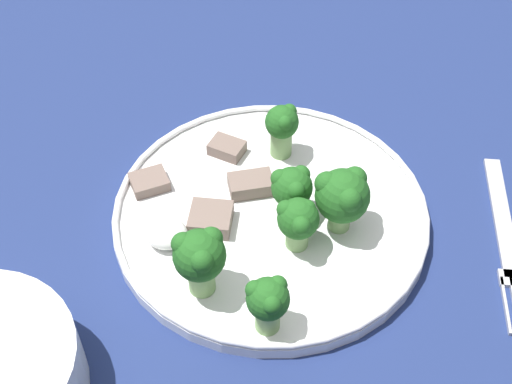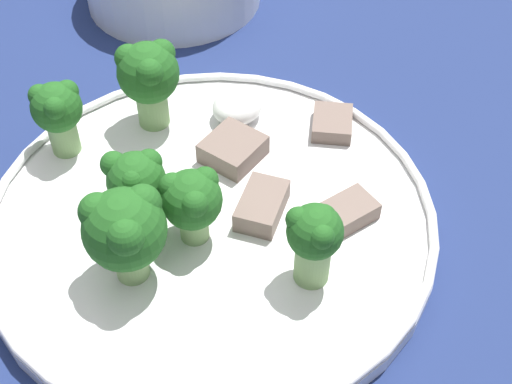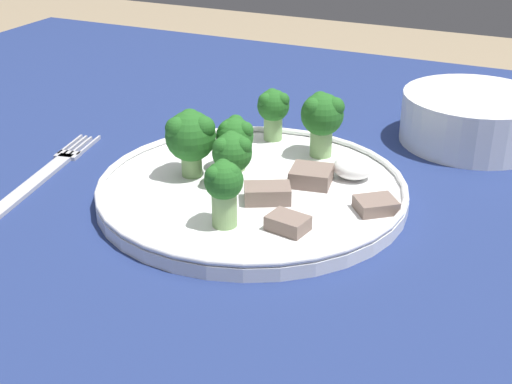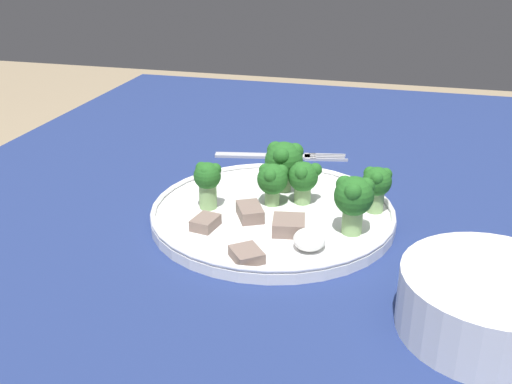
% 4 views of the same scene
% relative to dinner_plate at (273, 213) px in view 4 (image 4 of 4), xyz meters
% --- Properties ---
extents(table, '(1.38, 1.01, 0.77)m').
position_rel_dinner_plate_xyz_m(table, '(0.02, 0.03, -0.10)').
color(table, navy).
rests_on(table, ground_plane).
extents(dinner_plate, '(0.28, 0.28, 0.02)m').
position_rel_dinner_plate_xyz_m(dinner_plate, '(0.00, 0.00, 0.00)').
color(dinner_plate, white).
rests_on(dinner_plate, table).
extents(fork, '(0.06, 0.20, 0.00)m').
position_rel_dinner_plate_xyz_m(fork, '(-0.21, -0.04, -0.01)').
color(fork, '#B2B2B7').
rests_on(fork, table).
extents(cream_bowl, '(0.15, 0.15, 0.05)m').
position_rel_dinner_plate_xyz_m(cream_bowl, '(0.16, 0.23, 0.02)').
color(cream_bowl, white).
rests_on(cream_bowl, table).
extents(broccoli_floret_near_rim_left, '(0.04, 0.04, 0.05)m').
position_rel_dinner_plate_xyz_m(broccoli_floret_near_rim_left, '(-0.03, 0.03, 0.04)').
color(broccoli_floret_near_rim_left, '#7FA866').
rests_on(broccoli_floret_near_rim_left, dinner_plate).
extents(broccoli_floret_center_left, '(0.05, 0.05, 0.06)m').
position_rel_dinner_plate_xyz_m(broccoli_floret_center_left, '(-0.06, -0.00, 0.04)').
color(broccoli_floret_center_left, '#7FA866').
rests_on(broccoli_floret_center_left, dinner_plate).
extents(broccoli_floret_back_left, '(0.03, 0.03, 0.05)m').
position_rel_dinner_plate_xyz_m(broccoli_floret_back_left, '(-0.03, 0.12, 0.04)').
color(broccoli_floret_back_left, '#7FA866').
rests_on(broccoli_floret_back_left, dinner_plate).
extents(broccoli_floret_front_left, '(0.03, 0.03, 0.06)m').
position_rel_dinner_plate_xyz_m(broccoli_floret_front_left, '(0.01, -0.08, 0.04)').
color(broccoli_floret_front_left, '#7FA866').
rests_on(broccoli_floret_front_left, dinner_plate).
extents(broccoli_floret_center_back, '(0.04, 0.04, 0.05)m').
position_rel_dinner_plate_xyz_m(broccoli_floret_center_back, '(-0.02, -0.00, 0.04)').
color(broccoli_floret_center_back, '#7FA866').
rests_on(broccoli_floret_center_back, dinner_plate).
extents(broccoli_floret_mid_cluster, '(0.04, 0.04, 0.07)m').
position_rel_dinner_plate_xyz_m(broccoli_floret_mid_cluster, '(0.03, 0.10, 0.04)').
color(broccoli_floret_mid_cluster, '#7FA866').
rests_on(broccoli_floret_mid_cluster, dinner_plate).
extents(meat_slice_front_slice, '(0.04, 0.04, 0.01)m').
position_rel_dinner_plate_xyz_m(meat_slice_front_slice, '(0.12, 0.00, 0.01)').
color(meat_slice_front_slice, '#756056').
rests_on(meat_slice_front_slice, dinner_plate).
extents(meat_slice_middle_slice, '(0.04, 0.04, 0.02)m').
position_rel_dinner_plate_xyz_m(meat_slice_middle_slice, '(0.05, 0.03, 0.01)').
color(meat_slice_middle_slice, '#756056').
rests_on(meat_slice_middle_slice, dinner_plate).
extents(meat_slice_rear_slice, '(0.05, 0.04, 0.01)m').
position_rel_dinner_plate_xyz_m(meat_slice_rear_slice, '(0.02, -0.02, 0.01)').
color(meat_slice_rear_slice, '#756056').
rests_on(meat_slice_rear_slice, dinner_plate).
extents(meat_slice_edge_slice, '(0.04, 0.03, 0.01)m').
position_rel_dinner_plate_xyz_m(meat_slice_edge_slice, '(0.06, -0.06, 0.01)').
color(meat_slice_edge_slice, '#756056').
rests_on(meat_slice_edge_slice, dinner_plate).
extents(sauce_dollop, '(0.04, 0.03, 0.02)m').
position_rel_dinner_plate_xyz_m(sauce_dollop, '(0.08, 0.06, 0.01)').
color(sauce_dollop, white).
rests_on(sauce_dollop, dinner_plate).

